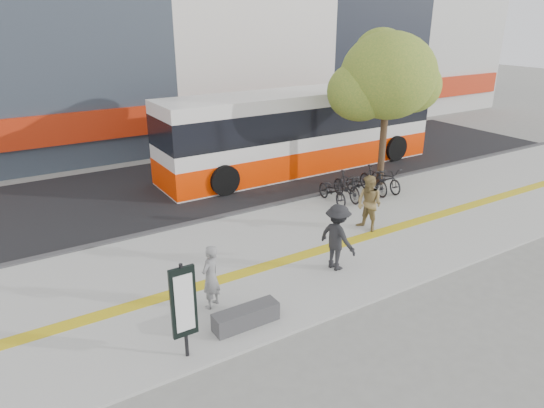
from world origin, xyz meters
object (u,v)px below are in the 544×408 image
bench (246,317)px  pedestrian_tan (369,204)px  pedestrian_dark (337,237)px  street_tree (386,78)px  bus (301,133)px  signboard (184,304)px  seated_woman (211,277)px

bench → pedestrian_tan: bearing=23.0°
bench → pedestrian_dark: size_ratio=0.83×
street_tree → bus: size_ratio=0.47×
street_tree → pedestrian_tan: (-3.66, -3.43, -3.49)m
bus → signboard: bearing=-134.8°
seated_woman → bus: bearing=-165.5°
bench → pedestrian_dark: 3.77m
street_tree → bus: (-1.44, 3.68, -2.76)m
bench → signboard: (-1.60, -0.31, 1.06)m
street_tree → pedestrian_tan: street_tree is taller
street_tree → pedestrian_tan: size_ratio=3.34×
street_tree → bus: 4.82m
bus → street_tree: bearing=-68.7°
bench → bus: bearing=49.3°
pedestrian_tan → pedestrian_dark: 2.99m
bench → bus: 12.88m
street_tree → seated_woman: street_tree is taller
bus → seated_woman: bus is taller
seated_woman → street_tree: bearing=175.6°
pedestrian_tan → street_tree: bearing=123.4°
bench → street_tree: street_tree is taller
pedestrian_dark → bus: bearing=-36.6°
street_tree → signboard: bearing=-150.9°
signboard → bus: (9.94, 10.01, 0.38)m
street_tree → bus: bearing=111.3°
street_tree → bench: bearing=-148.4°
bench → seated_woman: seated_woman is taller
bus → pedestrian_dark: bus is taller
bus → pedestrian_dark: size_ratio=6.98×
street_tree → pedestrian_dark: (-6.24, -4.95, -3.47)m
pedestrian_dark → signboard: bearing=97.5°
bus → pedestrian_tan: size_ratio=7.16×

